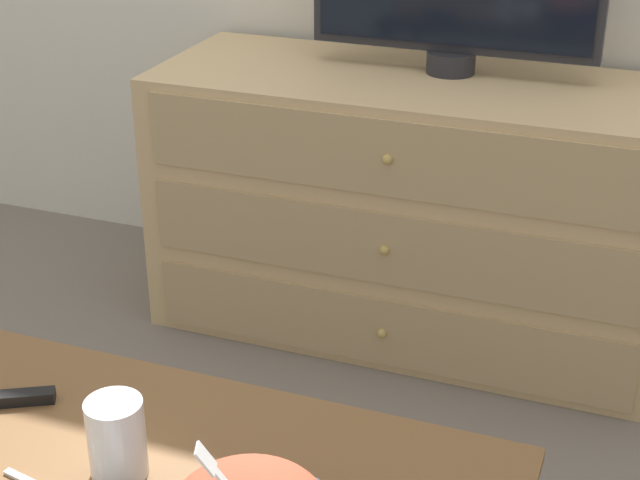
% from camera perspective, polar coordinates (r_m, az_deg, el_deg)
% --- Properties ---
extents(ground_plane, '(12.00, 12.00, 0.00)m').
position_cam_1_polar(ground_plane, '(2.86, 4.44, -1.74)').
color(ground_plane, '#70665B').
extents(dresser, '(1.27, 0.51, 0.66)m').
position_cam_1_polar(dresser, '(2.45, 5.49, 1.86)').
color(dresser, tan).
rests_on(dresser, ground_plane).
extents(drink_cup, '(0.08, 0.08, 0.11)m').
position_cam_1_polar(drink_cup, '(1.31, -11.72, -11.48)').
color(drink_cup, white).
rests_on(drink_cup, coffee_table).
extents(remote_control, '(0.15, 0.10, 0.02)m').
position_cam_1_polar(remote_control, '(1.50, -18.15, -8.80)').
color(remote_control, black).
rests_on(remote_control, coffee_table).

